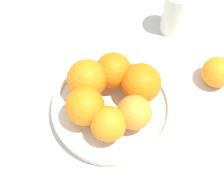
{
  "coord_description": "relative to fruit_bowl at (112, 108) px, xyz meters",
  "views": [
    {
      "loc": [
        0.25,
        -0.29,
        0.71
      ],
      "look_at": [
        0.0,
        0.0,
        0.07
      ],
      "focal_mm": 60.0,
      "sensor_mm": 36.0,
      "label": 1
    }
  ],
  "objects": [
    {
      "name": "drinking_glass",
      "position": [
        -0.04,
        0.28,
        0.04
      ],
      "size": [
        0.06,
        0.06,
        0.12
      ],
      "primitive_type": "cylinder",
      "color": "silver",
      "rests_on": "ground_plane"
    },
    {
      "name": "ground_plane",
      "position": [
        0.0,
        0.0,
        -0.02
      ],
      "size": [
        4.0,
        4.0,
        0.0
      ],
      "primitive_type": "plane",
      "color": "beige"
    },
    {
      "name": "fruit_bowl",
      "position": [
        0.0,
        0.0,
        0.0
      ],
      "size": [
        0.26,
        0.26,
        0.03
      ],
      "color": "silver",
      "rests_on": "ground_plane"
    },
    {
      "name": "orange_pile",
      "position": [
        -0.01,
        0.0,
        0.06
      ],
      "size": [
        0.2,
        0.19,
        0.08
      ],
      "color": "orange",
      "rests_on": "fruit_bowl"
    },
    {
      "name": "stray_orange",
      "position": [
        0.12,
        0.21,
        0.02
      ],
      "size": [
        0.07,
        0.07,
        0.07
      ],
      "primitive_type": "sphere",
      "color": "orange",
      "rests_on": "ground_plane"
    }
  ]
}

